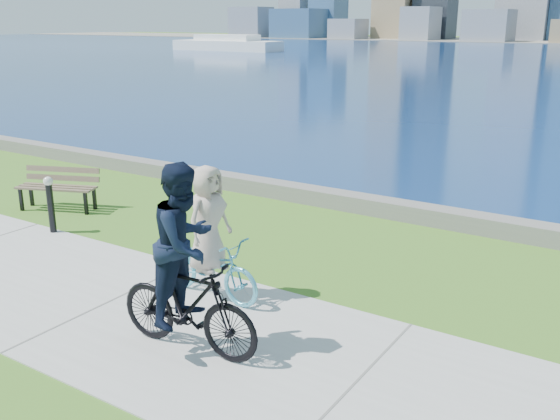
{
  "coord_description": "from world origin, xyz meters",
  "views": [
    {
      "loc": [
        6.66,
        -5.64,
        3.98
      ],
      "look_at": [
        1.53,
        2.29,
        1.1
      ],
      "focal_mm": 40.0,
      "sensor_mm": 36.0,
      "label": 1
    }
  ],
  "objects_px": {
    "bollard_lamp": "(50,201)",
    "cyclist_woman": "(209,249)",
    "cyclist_man": "(186,275)",
    "park_bench": "(59,184)"
  },
  "relations": [
    {
      "from": "bollard_lamp",
      "to": "cyclist_woman",
      "type": "height_order",
      "value": "cyclist_woman"
    },
    {
      "from": "bollard_lamp",
      "to": "cyclist_man",
      "type": "xyz_separation_m",
      "value": [
        5.24,
        -2.03,
        0.38
      ]
    },
    {
      "from": "cyclist_woman",
      "to": "cyclist_man",
      "type": "xyz_separation_m",
      "value": [
        0.78,
        -1.39,
        0.26
      ]
    },
    {
      "from": "cyclist_woman",
      "to": "cyclist_man",
      "type": "bearing_deg",
      "value": -147.51
    },
    {
      "from": "cyclist_woman",
      "to": "bollard_lamp",
      "type": "bearing_deg",
      "value": 85.0
    },
    {
      "from": "cyclist_man",
      "to": "bollard_lamp",
      "type": "bearing_deg",
      "value": 64.6
    },
    {
      "from": "cyclist_woman",
      "to": "cyclist_man",
      "type": "height_order",
      "value": "cyclist_man"
    },
    {
      "from": "park_bench",
      "to": "cyclist_man",
      "type": "xyz_separation_m",
      "value": [
        6.46,
        -3.19,
        0.48
      ]
    },
    {
      "from": "bollard_lamp",
      "to": "cyclist_woman",
      "type": "relative_size",
      "value": 0.56
    },
    {
      "from": "cyclist_man",
      "to": "cyclist_woman",
      "type": "bearing_deg",
      "value": 25.09
    }
  ]
}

